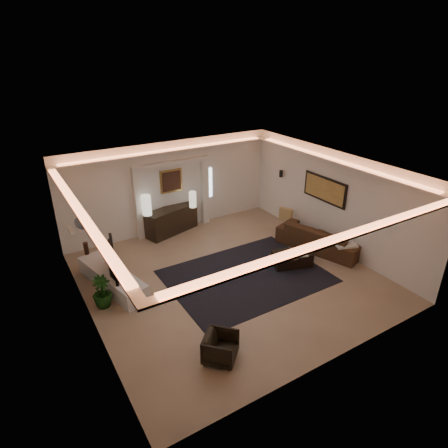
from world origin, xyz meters
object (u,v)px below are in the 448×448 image
coffee_table (292,259)px  armchair (221,348)px  console (172,221)px  sofa (320,238)px

coffee_table → armchair: size_ratio=1.64×
coffee_table → console: bearing=137.7°
console → armchair: size_ratio=2.81×
console → armchair: console is taller
console → coffee_table: console is taller
coffee_table → armchair: armchair is taller
coffee_table → armchair: 4.00m
armchair → coffee_table: bearing=-14.1°
sofa → coffee_table: size_ratio=2.42×
armchair → sofa: bearing=-18.3°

